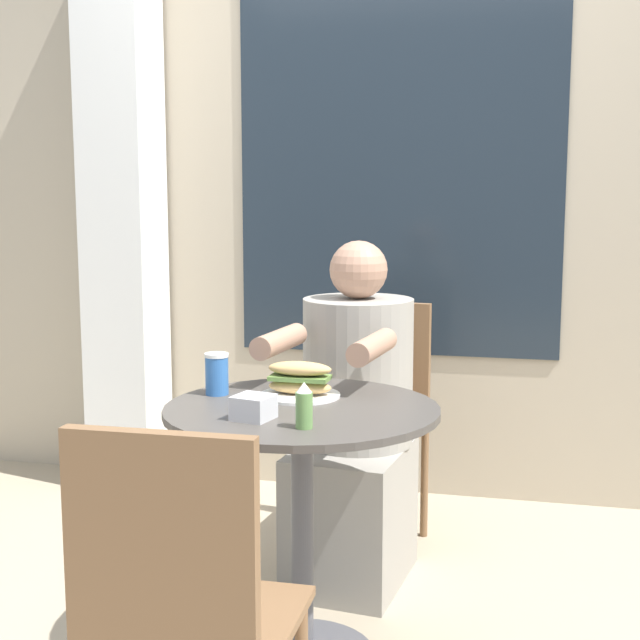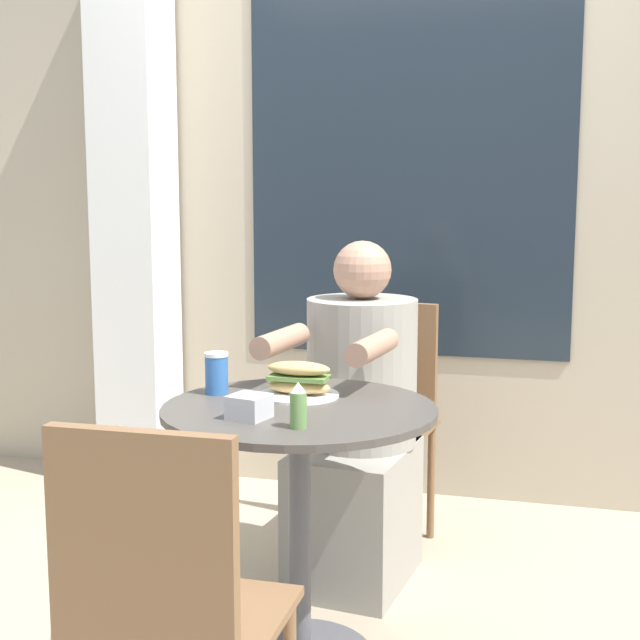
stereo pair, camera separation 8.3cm
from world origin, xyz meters
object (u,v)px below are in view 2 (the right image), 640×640
at_px(empty_chair_across, 164,602).
at_px(drink_cup, 217,373).
at_px(sandwich_on_plate, 299,382).
at_px(condiment_bottle, 298,406).
at_px(cafe_table, 300,475).
at_px(diner_chair, 383,400).
at_px(seated_diner, 357,437).

height_order(empty_chair_across, drink_cup, empty_chair_across).
bearing_deg(empty_chair_across, sandwich_on_plate, 89.52).
xyz_separation_m(sandwich_on_plate, condiment_bottle, (0.09, -0.32, 0.01)).
relative_size(cafe_table, condiment_bottle, 6.49).
distance_m(empty_chair_across, sandwich_on_plate, 0.91).
xyz_separation_m(diner_chair, condiment_bottle, (0.01, -1.11, 0.24)).
relative_size(seated_diner, condiment_bottle, 9.95).
distance_m(diner_chair, drink_cup, 0.91).
distance_m(cafe_table, drink_cup, 0.37).
distance_m(drink_cup, condiment_bottle, 0.43).
height_order(drink_cup, condiment_bottle, drink_cup).
height_order(empty_chair_across, condiment_bottle, empty_chair_across).
distance_m(diner_chair, sandwich_on_plate, 0.83).
relative_size(empty_chair_across, sandwich_on_plate, 3.91).
xyz_separation_m(empty_chair_across, condiment_bottle, (0.09, 0.56, 0.24)).
height_order(diner_chair, seated_diner, seated_diner).
bearing_deg(empty_chair_across, seated_diner, 86.70).
height_order(seated_diner, empty_chair_across, seated_diner).
distance_m(empty_chair_across, drink_cup, 0.92).
relative_size(diner_chair, seated_diner, 0.78).
bearing_deg(drink_cup, diner_chair, 69.30).
xyz_separation_m(cafe_table, condiment_bottle, (0.06, -0.21, 0.24)).
relative_size(diner_chair, condiment_bottle, 7.76).
height_order(sandwich_on_plate, drink_cup, drink_cup).
bearing_deg(seated_diner, drink_cup, 64.45).
bearing_deg(sandwich_on_plate, condiment_bottle, -73.66).
bearing_deg(diner_chair, cafe_table, 93.55).
xyz_separation_m(cafe_table, drink_cup, (-0.26, 0.08, 0.25)).
relative_size(cafe_table, empty_chair_across, 0.84).
bearing_deg(cafe_table, seated_diner, 86.71).
bearing_deg(diner_chair, condiment_bottle, 97.15).
bearing_deg(drink_cup, cafe_table, -17.06).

